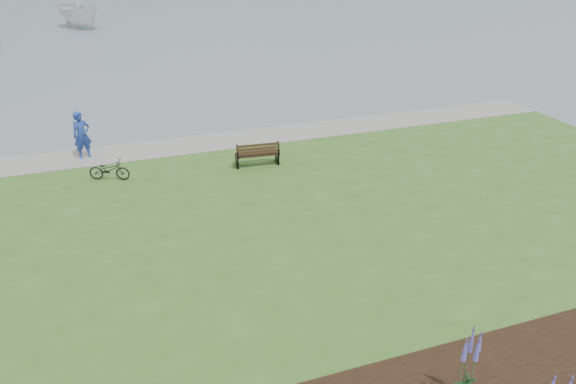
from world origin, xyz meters
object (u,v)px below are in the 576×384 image
at_px(person, 81,131).
at_px(sailboat, 82,28).
at_px(park_bench, 257,154).
at_px(bicycle_a, 109,170).

relative_size(person, sailboat, 0.08).
relative_size(park_bench, bicycle_a, 1.14).
xyz_separation_m(park_bench, sailboat, (-7.48, 42.31, -0.93)).
height_order(person, bicycle_a, person).
distance_m(park_bench, person, 7.42).
height_order(person, sailboat, sailboat).
distance_m(bicycle_a, sailboat, 41.78).
bearing_deg(sailboat, person, -120.86).
relative_size(park_bench, sailboat, 0.06).
xyz_separation_m(person, bicycle_a, (0.92, -2.63, -0.76)).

